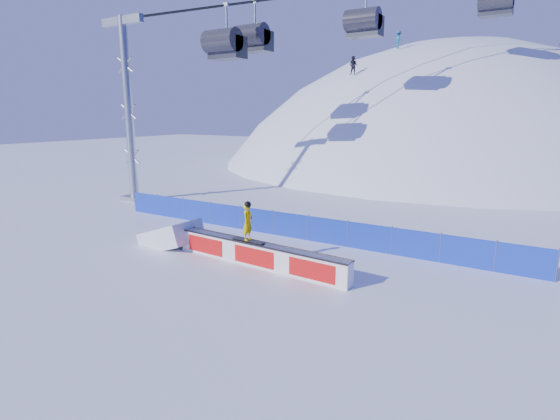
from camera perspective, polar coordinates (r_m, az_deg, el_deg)
The scene contains 7 objects.
ground at distance 17.73m, azimuth -6.09°, elevation -7.02°, with size 160.00×160.00×0.00m, color white.
snow_hill at distance 61.00m, azimuth 19.66°, elevation -11.31°, with size 64.00×64.00×64.00m.
safety_fence at distance 21.12m, azimuth 1.33°, elevation -2.02°, with size 22.05×0.05×1.30m.
rail_box at distance 17.27m, azimuth -2.91°, elevation -5.83°, with size 8.05×1.03×0.96m.
snow_ramp at distance 20.74m, azimuth -13.96°, elevation -4.41°, with size 2.62×1.74×0.98m, color white, non-canonical shape.
snowboarder at distance 17.20m, azimuth -4.21°, elevation -1.50°, with size 1.54×0.58×1.60m.
distant_skiers at distance 44.46m, azimuth 22.34°, elevation 18.25°, with size 21.86×6.39×6.40m.
Camera 1 is at (10.29, -13.17, 5.91)m, focal length 28.00 mm.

